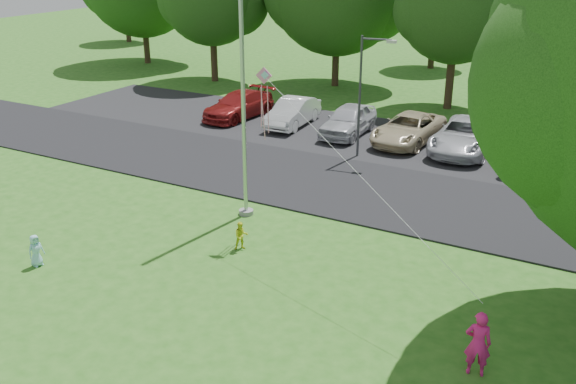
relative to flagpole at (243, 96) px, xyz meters
The scene contains 12 objects.
ground 7.39m from the flagpole, 55.01° to the right, with size 120.00×120.00×0.00m, color #2A651A.
park_road 6.73m from the flagpole, 48.81° to the left, with size 60.00×6.00×0.06m, color black.
parking_strip 11.82m from the flagpole, 71.57° to the left, with size 42.00×7.00×0.06m, color black.
flagpole is the anchor object (origin of this frame).
street_lamp 7.77m from the flagpole, 81.81° to the left, with size 1.46×0.35×5.21m.
trash_can 11.34m from the flagpole, 48.27° to the left, with size 0.57×0.57×0.91m.
tree_row 19.95m from the flagpole, 75.18° to the left, with size 64.35×11.94×10.88m.
parked_cars 11.67m from the flagpole, 68.80° to the left, with size 22.89×5.21×1.48m.
woman 10.85m from the flagpole, 28.52° to the right, with size 0.57×0.37×1.56m, color #E51E7B.
child_yellow 4.57m from the flagpole, 60.65° to the right, with size 0.44×0.34×0.90m, color yellow.
child_blue 7.85m from the flagpole, 118.57° to the right, with size 0.47×0.31×0.97m, color #9BDFEF.
kite 1.93m from the flagpole, 31.38° to the right, with size 8.04×4.36×3.58m.
Camera 1 is at (7.60, -12.05, 8.91)m, focal length 40.00 mm.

